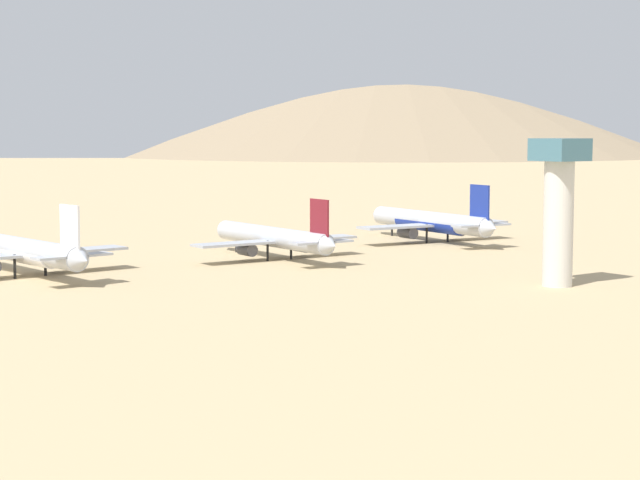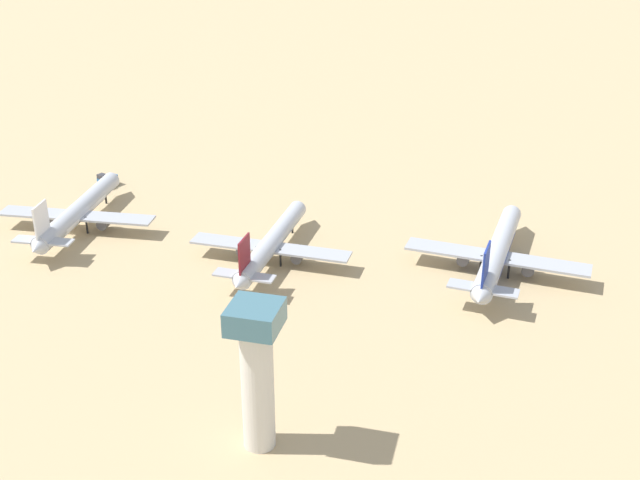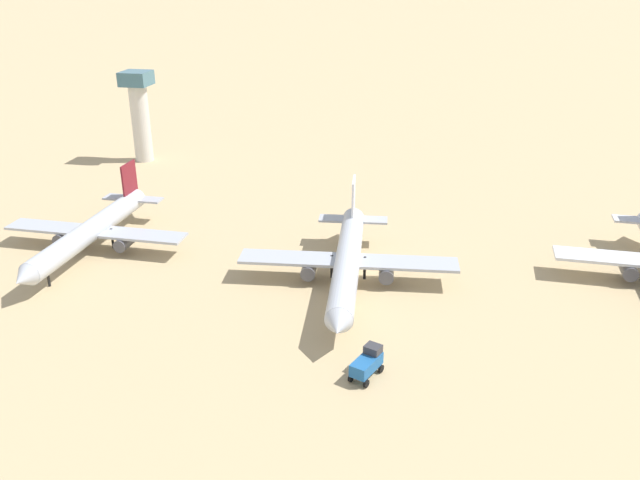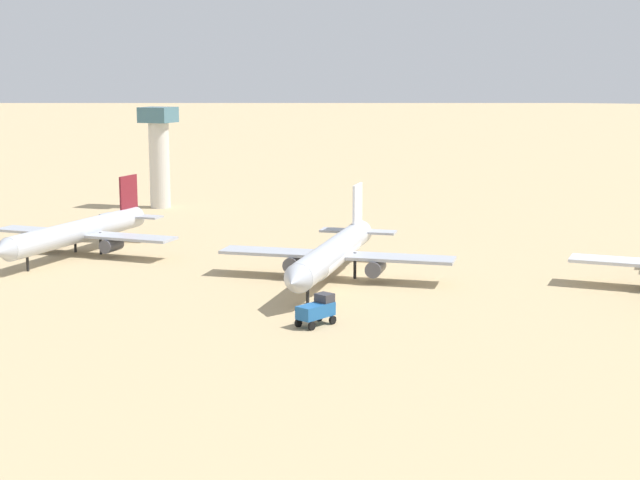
% 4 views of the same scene
% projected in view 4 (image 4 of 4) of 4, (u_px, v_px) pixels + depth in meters
% --- Properties ---
extents(ground_plane, '(1800.00, 1800.00, 0.00)m').
position_uv_depth(ground_plane, '(354.00, 278.00, 149.42)').
color(ground_plane, tan).
extents(parked_jet_1, '(43.48, 35.26, 12.56)m').
position_uv_depth(parked_jet_1, '(80.00, 232.00, 166.92)').
color(parked_jet_1, '#B2B7C1').
rests_on(parked_jet_1, ground).
extents(parked_jet_2, '(45.72, 37.21, 13.18)m').
position_uv_depth(parked_jet_2, '(334.00, 253.00, 146.43)').
color(parked_jet_2, '#B2B7C1').
rests_on(parked_jet_2, ground).
extents(service_truck, '(5.68, 4.38, 3.90)m').
position_uv_depth(service_truck, '(317.00, 309.00, 120.96)').
color(service_truck, '#1E5999').
rests_on(service_truck, ground).
extents(control_tower, '(7.20, 7.20, 23.80)m').
position_uv_depth(control_tower, '(159.00, 151.00, 224.64)').
color(control_tower, beige).
rests_on(control_tower, ground).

